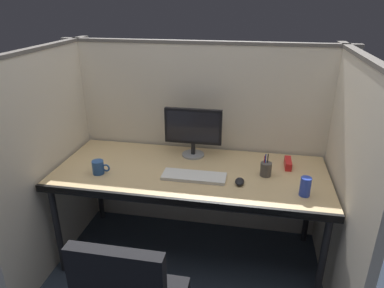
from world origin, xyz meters
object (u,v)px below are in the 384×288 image
at_px(monitor_center, 193,129).
at_px(computer_mouse, 240,182).
at_px(desk, 190,177).
at_px(pen_cup, 266,169).
at_px(keyboard_main, 194,176).
at_px(red_stapler, 288,163).
at_px(soda_can, 305,187).
at_px(coffee_mug, 99,167).

bearing_deg(monitor_center, computer_mouse, -44.93).
relative_size(desk, pen_cup, 11.94).
xyz_separation_m(keyboard_main, red_stapler, (0.63, 0.28, 0.02)).
xyz_separation_m(desk, soda_can, (0.75, -0.19, 0.11)).
height_order(desk, computer_mouse, computer_mouse).
height_order(computer_mouse, soda_can, soda_can).
xyz_separation_m(coffee_mug, pen_cup, (1.13, 0.18, 0.00)).
bearing_deg(keyboard_main, soda_can, -7.77).
xyz_separation_m(red_stapler, soda_can, (0.08, -0.38, 0.03)).
relative_size(computer_mouse, red_stapler, 0.64).
xyz_separation_m(computer_mouse, pen_cup, (0.17, 0.15, 0.03)).
xyz_separation_m(monitor_center, computer_mouse, (0.38, -0.38, -0.20)).
xyz_separation_m(monitor_center, soda_can, (0.78, -0.45, -0.15)).
xyz_separation_m(keyboard_main, computer_mouse, (0.31, -0.03, 0.01)).
distance_m(monitor_center, keyboard_main, 0.41).
distance_m(computer_mouse, coffee_mug, 0.97).
distance_m(desk, monitor_center, 0.37).
distance_m(monitor_center, soda_can, 0.91).
height_order(red_stapler, coffee_mug, coffee_mug).
xyz_separation_m(computer_mouse, coffee_mug, (-0.96, -0.03, 0.03)).
xyz_separation_m(desk, keyboard_main, (0.04, -0.09, 0.06)).
bearing_deg(computer_mouse, monitor_center, 135.07).
bearing_deg(monitor_center, keyboard_main, -78.50).
height_order(monitor_center, pen_cup, monitor_center).
distance_m(computer_mouse, pen_cup, 0.23).
height_order(monitor_center, keyboard_main, monitor_center).
distance_m(coffee_mug, soda_can, 1.37).
relative_size(monitor_center, soda_can, 3.52).
bearing_deg(keyboard_main, monitor_center, 101.50).
bearing_deg(pen_cup, computer_mouse, -137.90).
relative_size(coffee_mug, soda_can, 1.03).
bearing_deg(coffee_mug, monitor_center, 34.92).
bearing_deg(computer_mouse, pen_cup, 42.10).
relative_size(computer_mouse, pen_cup, 0.60).
bearing_deg(keyboard_main, computer_mouse, -4.98).
distance_m(monitor_center, pen_cup, 0.61).
relative_size(desk, keyboard_main, 4.42).
distance_m(desk, pen_cup, 0.53).
bearing_deg(computer_mouse, soda_can, -9.88).
bearing_deg(red_stapler, coffee_mug, -165.14).
relative_size(keyboard_main, red_stapler, 2.87).
height_order(coffee_mug, pen_cup, pen_cup).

